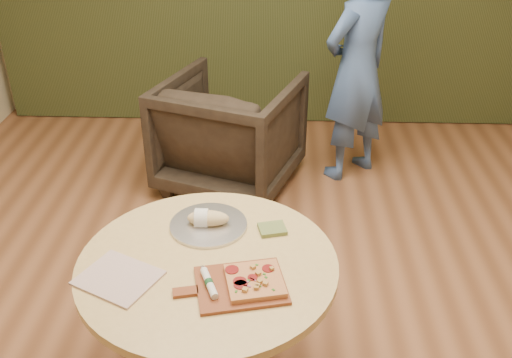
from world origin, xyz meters
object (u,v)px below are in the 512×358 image
(cutlery_roll, at_px, (209,283))
(bread_roll, at_px, (206,218))
(serving_tray, at_px, (209,225))
(armchair, at_px, (230,128))
(person_standing, at_px, (357,70))
(flatbread_pizza, at_px, (254,281))
(pedestal_table, at_px, (209,287))
(pizza_paddle, at_px, (238,286))

(cutlery_roll, height_order, bread_roll, bread_roll)
(cutlery_roll, distance_m, serving_tray, 0.43)
(armchair, height_order, person_standing, person_standing)
(person_standing, bearing_deg, armchair, -26.74)
(flatbread_pizza, xyz_separation_m, armchair, (-0.27, 2.07, -0.31))
(bread_roll, height_order, armchair, armchair)
(pedestal_table, xyz_separation_m, armchair, (-0.06, 1.92, -0.14))
(cutlery_roll, relative_size, person_standing, 0.11)
(pedestal_table, distance_m, person_standing, 2.31)
(person_standing, bearing_deg, flatbread_pizza, 33.95)
(armchair, relative_size, person_standing, 0.55)
(person_standing, bearing_deg, pedestal_table, 28.01)
(pizza_paddle, distance_m, cutlery_roll, 0.12)
(flatbread_pizza, relative_size, person_standing, 0.15)
(flatbread_pizza, xyz_separation_m, person_standing, (0.66, 2.28, 0.08))
(pedestal_table, height_order, cutlery_roll, cutlery_roll)
(flatbread_pizza, distance_m, person_standing, 2.38)
(cutlery_roll, bearing_deg, person_standing, 48.82)
(pedestal_table, xyz_separation_m, serving_tray, (-0.02, 0.26, 0.15))
(pizza_paddle, relative_size, armchair, 0.50)
(pedestal_table, height_order, armchair, armchair)
(armchair, bearing_deg, serving_tray, 111.46)
(armchair, bearing_deg, cutlery_roll, 112.60)
(person_standing, bearing_deg, cutlery_roll, 30.13)
(bread_roll, bearing_deg, pizza_paddle, -67.22)
(serving_tray, height_order, armchair, armchair)
(flatbread_pizza, xyz_separation_m, bread_roll, (-0.24, 0.40, 0.02))
(pizza_paddle, bearing_deg, flatbread_pizza, -3.79)
(flatbread_pizza, relative_size, armchair, 0.28)
(bread_roll, bearing_deg, pedestal_table, -82.71)
(serving_tray, relative_size, bread_roll, 1.84)
(pedestal_table, xyz_separation_m, person_standing, (0.86, 2.13, 0.25))
(person_standing, bearing_deg, pizza_paddle, 32.57)
(pizza_paddle, height_order, flatbread_pizza, flatbread_pizza)
(bread_roll, height_order, person_standing, person_standing)
(serving_tray, bearing_deg, person_standing, 64.79)
(pedestal_table, distance_m, armchair, 1.92)
(pedestal_table, bearing_deg, flatbread_pizza, -36.09)
(pizza_paddle, xyz_separation_m, person_standing, (0.72, 2.29, 0.10))
(pedestal_table, relative_size, cutlery_roll, 5.74)
(flatbread_pizza, bearing_deg, pedestal_table, 143.91)
(bread_roll, bearing_deg, serving_tray, 0.00)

